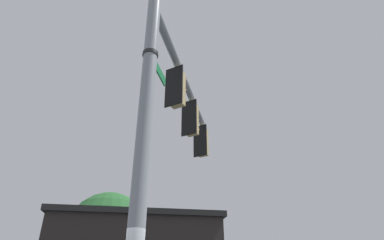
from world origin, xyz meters
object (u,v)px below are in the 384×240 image
Objects in this scene: traffic_light_mid_inner at (192,120)px; street_name_sign at (154,62)px; traffic_light_mid_outer at (202,142)px; traffic_light_nearest_pole at (178,89)px.

traffic_light_mid_inner reaches higher than street_name_sign.
traffic_light_mid_outer reaches higher than street_name_sign.
traffic_light_mid_outer is (-1.02, 3.47, 0.00)m from traffic_light_nearest_pole.
traffic_light_mid_outer is 1.15× the size of street_name_sign.
traffic_light_nearest_pole is at bearing -73.55° from traffic_light_mid_inner.
traffic_light_nearest_pole is at bearing 106.27° from street_name_sign.
traffic_light_nearest_pole and traffic_light_mid_outer have the same top height.
street_name_sign is (0.53, -1.80, -0.54)m from traffic_light_nearest_pole.
traffic_light_mid_inner is 1.15× the size of street_name_sign.
traffic_light_mid_inner is (-0.51, 1.73, 0.00)m from traffic_light_nearest_pole.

